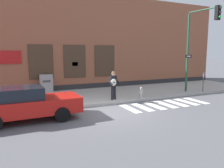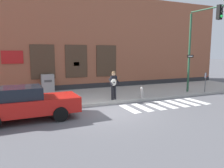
{
  "view_description": "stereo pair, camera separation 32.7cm",
  "coord_description": "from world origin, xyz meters",
  "px_view_note": "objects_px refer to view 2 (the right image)",
  "views": [
    {
      "loc": [
        -4.49,
        -9.88,
        3.03
      ],
      "look_at": [
        0.89,
        1.75,
        1.17
      ],
      "focal_mm": 35.0,
      "sensor_mm": 36.0,
      "label": 1
    },
    {
      "loc": [
        -4.19,
        -10.01,
        3.03
      ],
      "look_at": [
        0.89,
        1.75,
        1.17
      ],
      "focal_mm": 35.0,
      "sensor_mm": 36.0,
      "label": 2
    }
  ],
  "objects_px": {
    "traffic_light": "(200,37)",
    "red_car": "(25,103)",
    "utility_box": "(48,83)",
    "busker": "(114,84)",
    "parking_meter": "(205,79)",
    "fire_hydrant": "(142,92)"
  },
  "relations": [
    {
      "from": "red_car",
      "to": "utility_box",
      "type": "xyz_separation_m",
      "value": [
        1.72,
        5.95,
        0.04
      ]
    },
    {
      "from": "traffic_light",
      "to": "busker",
      "type": "bearing_deg",
      "value": 175.43
    },
    {
      "from": "fire_hydrant",
      "to": "parking_meter",
      "type": "bearing_deg",
      "value": -0.55
    },
    {
      "from": "red_car",
      "to": "utility_box",
      "type": "relative_size",
      "value": 3.56
    },
    {
      "from": "red_car",
      "to": "busker",
      "type": "relative_size",
      "value": 2.69
    },
    {
      "from": "busker",
      "to": "traffic_light",
      "type": "xyz_separation_m",
      "value": [
        6.22,
        -0.5,
        2.93
      ]
    },
    {
      "from": "busker",
      "to": "traffic_light",
      "type": "bearing_deg",
      "value": -4.57
    },
    {
      "from": "traffic_light",
      "to": "utility_box",
      "type": "relative_size",
      "value": 4.43
    },
    {
      "from": "traffic_light",
      "to": "fire_hydrant",
      "type": "distance_m",
      "value": 5.65
    },
    {
      "from": "busker",
      "to": "traffic_light",
      "type": "height_order",
      "value": "traffic_light"
    },
    {
      "from": "busker",
      "to": "parking_meter",
      "type": "bearing_deg",
      "value": -2.07
    },
    {
      "from": "busker",
      "to": "fire_hydrant",
      "type": "relative_size",
      "value": 2.47
    },
    {
      "from": "red_car",
      "to": "busker",
      "type": "distance_m",
      "value": 5.39
    },
    {
      "from": "utility_box",
      "to": "fire_hydrant",
      "type": "relative_size",
      "value": 1.86
    },
    {
      "from": "traffic_light",
      "to": "utility_box",
      "type": "xyz_separation_m",
      "value": [
        -9.6,
        4.74,
        -3.26
      ]
    },
    {
      "from": "traffic_light",
      "to": "red_car",
      "type": "bearing_deg",
      "value": -173.9
    },
    {
      "from": "parking_meter",
      "to": "fire_hydrant",
      "type": "distance_m",
      "value": 5.37
    },
    {
      "from": "parking_meter",
      "to": "utility_box",
      "type": "xyz_separation_m",
      "value": [
        -10.57,
        4.51,
        -0.29
      ]
    },
    {
      "from": "busker",
      "to": "utility_box",
      "type": "height_order",
      "value": "busker"
    },
    {
      "from": "parking_meter",
      "to": "fire_hydrant",
      "type": "relative_size",
      "value": 2.05
    },
    {
      "from": "traffic_light",
      "to": "parking_meter",
      "type": "height_order",
      "value": "traffic_light"
    },
    {
      "from": "red_car",
      "to": "traffic_light",
      "type": "xyz_separation_m",
      "value": [
        11.32,
        1.21,
        3.3
      ]
    }
  ]
}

